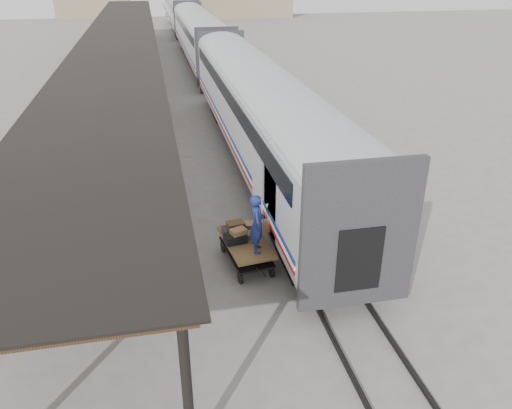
{
  "coord_description": "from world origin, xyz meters",
  "views": [
    {
      "loc": [
        -1.48,
        -13.83,
        8.77
      ],
      "look_at": [
        1.46,
        0.29,
        1.7
      ],
      "focal_mm": 35.0,
      "sensor_mm": 36.0,
      "label": 1
    }
  ],
  "objects": [
    {
      "name": "ground",
      "position": [
        0.0,
        0.0,
        0.0
      ],
      "size": [
        160.0,
        160.0,
        0.0
      ],
      "primitive_type": "plane",
      "color": "slate",
      "rests_on": "ground"
    },
    {
      "name": "train",
      "position": [
        3.19,
        33.79,
        2.69
      ],
      "size": [
        3.45,
        76.01,
        4.01
      ],
      "color": "silver",
      "rests_on": "ground"
    },
    {
      "name": "canopy",
      "position": [
        -3.4,
        24.0,
        4.0
      ],
      "size": [
        4.9,
        64.3,
        4.15
      ],
      "color": "#422B19",
      "rests_on": "ground"
    },
    {
      "name": "porter",
      "position": [
        1.2,
        -1.14,
        1.78
      ],
      "size": [
        0.57,
        0.75,
        1.84
      ],
      "primitive_type": "imported",
      "rotation": [
        0.0,
        0.0,
        1.36
      ],
      "color": "navy",
      "rests_on": "baggage_cart"
    },
    {
      "name": "suitcase_stack",
      "position": [
        0.8,
        -0.17,
        1.03
      ],
      "size": [
        1.22,
        1.3,
        0.43
      ],
      "rotation": [
        0.0,
        0.0,
        0.13
      ],
      "color": "#343436",
      "rests_on": "baggage_cart"
    },
    {
      "name": "luggage_tug",
      "position": [
        -1.67,
        15.48,
        0.61
      ],
      "size": [
        1.39,
        1.72,
        1.32
      ],
      "rotation": [
        0.0,
        0.0,
        0.37
      ],
      "color": "maroon",
      "rests_on": "ground"
    },
    {
      "name": "pedestrian",
      "position": [
        -2.68,
        17.54,
        0.76
      ],
      "size": [
        0.96,
        0.68,
        1.51
      ],
      "primitive_type": "imported",
      "rotation": [
        0.0,
        0.0,
        2.76
      ],
      "color": "black",
      "rests_on": "ground"
    },
    {
      "name": "rails",
      "position": [
        3.2,
        34.0,
        0.06
      ],
      "size": [
        1.54,
        150.0,
        0.12
      ],
      "color": "black",
      "rests_on": "ground"
    },
    {
      "name": "baggage_cart",
      "position": [
        0.97,
        -0.49,
        0.65
      ],
      "size": [
        1.55,
        2.54,
        0.86
      ],
      "rotation": [
        0.0,
        0.0,
        0.13
      ],
      "color": "brown",
      "rests_on": "ground"
    }
  ]
}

